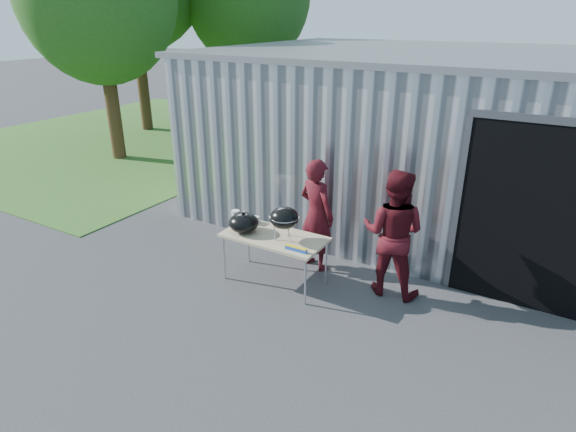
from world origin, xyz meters
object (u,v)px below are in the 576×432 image
Objects in this scene: person_bystander at (393,233)px; kettle_grill at (284,212)px; person_cook at (316,215)px; folding_table at (274,238)px.

kettle_grill is at bearing 21.28° from person_bystander.
person_bystander is at bearing 24.90° from kettle_grill.
person_cook is at bearing -9.40° from person_bystander.
person_cook is at bearing 81.72° from kettle_grill.
person_bystander is (1.26, -0.13, 0.04)m from person_cook.
person_cook is 0.96× the size of person_bystander.
kettle_grill is at bearing 98.47° from person_cook.
person_cook is at bearing 68.55° from folding_table.
person_cook is 1.27m from person_bystander.
kettle_grill is (0.18, -0.02, 0.46)m from folding_table.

